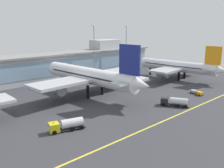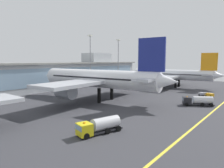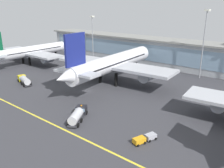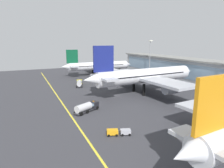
{
  "view_description": "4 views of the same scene",
  "coord_description": "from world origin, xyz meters",
  "px_view_note": "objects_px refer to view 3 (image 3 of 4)",
  "views": [
    {
      "loc": [
        -54.43,
        -58.7,
        25.68
      ],
      "look_at": [
        3.02,
        3.31,
        5.5
      ],
      "focal_mm": 39.11,
      "sensor_mm": 36.0,
      "label": 1
    },
    {
      "loc": [
        -52.23,
        -34.12,
        13.76
      ],
      "look_at": [
        6.57,
        11.82,
        5.11
      ],
      "focal_mm": 33.22,
      "sensor_mm": 36.0,
      "label": 2
    },
    {
      "loc": [
        52.66,
        -52.8,
        27.74
      ],
      "look_at": [
        8.95,
        1.68,
        4.07
      ],
      "focal_mm": 37.59,
      "sensor_mm": 36.0,
      "label": 3
    },
    {
      "loc": [
        69.45,
        -33.84,
        21.56
      ],
      "look_at": [
        -7.59,
        1.22,
        3.34
      ],
      "focal_mm": 31.81,
      "sensor_mm": 36.0,
      "label": 4
    }
  ],
  "objects_px": {
    "apron_light_mast_centre": "(204,35)",
    "apron_light_mast_east": "(92,30)",
    "airliner_near_right": "(113,63)",
    "service_truck_far": "(78,114)",
    "airliner_near_left": "(30,51)",
    "fuel_tanker_truck": "(24,80)",
    "baggage_tug_near": "(144,139)"
  },
  "relations": [
    {
      "from": "baggage_tug_near",
      "to": "apron_light_mast_east",
      "type": "distance_m",
      "value": 87.11
    },
    {
      "from": "airliner_near_left",
      "to": "airliner_near_right",
      "type": "bearing_deg",
      "value": -86.73
    },
    {
      "from": "airliner_near_left",
      "to": "apron_light_mast_east",
      "type": "xyz_separation_m",
      "value": [
        14.29,
        29.41,
        8.63
      ]
    },
    {
      "from": "airliner_near_left",
      "to": "service_truck_far",
      "type": "distance_m",
      "value": 67.91
    },
    {
      "from": "airliner_near_left",
      "to": "airliner_near_right",
      "type": "distance_m",
      "value": 50.02
    },
    {
      "from": "apron_light_mast_east",
      "to": "service_truck_far",
      "type": "bearing_deg",
      "value": -49.84
    },
    {
      "from": "baggage_tug_near",
      "to": "apron_light_mast_centre",
      "type": "relative_size",
      "value": 0.22
    },
    {
      "from": "airliner_near_left",
      "to": "fuel_tanker_truck",
      "type": "height_order",
      "value": "airliner_near_left"
    },
    {
      "from": "airliner_near_right",
      "to": "baggage_tug_near",
      "type": "xyz_separation_m",
      "value": [
        30.58,
        -27.64,
        -6.54
      ]
    },
    {
      "from": "baggage_tug_near",
      "to": "service_truck_far",
      "type": "bearing_deg",
      "value": -65.08
    },
    {
      "from": "apron_light_mast_centre",
      "to": "apron_light_mast_east",
      "type": "bearing_deg",
      "value": 178.93
    },
    {
      "from": "airliner_near_right",
      "to": "fuel_tanker_truck",
      "type": "bearing_deg",
      "value": 128.13
    },
    {
      "from": "baggage_tug_near",
      "to": "apron_light_mast_centre",
      "type": "height_order",
      "value": "apron_light_mast_centre"
    },
    {
      "from": "baggage_tug_near",
      "to": "service_truck_far",
      "type": "xyz_separation_m",
      "value": [
        -18.48,
        -1.79,
        0.72
      ]
    },
    {
      "from": "baggage_tug_near",
      "to": "apron_light_mast_east",
      "type": "bearing_deg",
      "value": -110.21
    },
    {
      "from": "fuel_tanker_truck",
      "to": "service_truck_far",
      "type": "relative_size",
      "value": 1.03
    },
    {
      "from": "fuel_tanker_truck",
      "to": "apron_light_mast_centre",
      "type": "xyz_separation_m",
      "value": [
        47.91,
        48.02,
        15.39
      ]
    },
    {
      "from": "baggage_tug_near",
      "to": "fuel_tanker_truck",
      "type": "bearing_deg",
      "value": -76.51
    },
    {
      "from": "service_truck_far",
      "to": "apron_light_mast_east",
      "type": "relative_size",
      "value": 0.41
    },
    {
      "from": "airliner_near_left",
      "to": "apron_light_mast_east",
      "type": "bearing_deg",
      "value": -25.2
    },
    {
      "from": "service_truck_far",
      "to": "apron_light_mast_east",
      "type": "xyz_separation_m",
      "value": [
        -47.76,
        56.61,
        13.21
      ]
    },
    {
      "from": "airliner_near_left",
      "to": "baggage_tug_near",
      "type": "bearing_deg",
      "value": -106.79
    },
    {
      "from": "apron_light_mast_east",
      "to": "apron_light_mast_centre",
      "type": "bearing_deg",
      "value": -1.07
    },
    {
      "from": "airliner_near_left",
      "to": "airliner_near_right",
      "type": "height_order",
      "value": "airliner_near_right"
    },
    {
      "from": "baggage_tug_near",
      "to": "apron_light_mast_east",
      "type": "height_order",
      "value": "apron_light_mast_east"
    },
    {
      "from": "airliner_near_right",
      "to": "apron_light_mast_east",
      "type": "relative_size",
      "value": 2.47
    },
    {
      "from": "airliner_near_right",
      "to": "baggage_tug_near",
      "type": "bearing_deg",
      "value": -135.87
    },
    {
      "from": "airliner_near_left",
      "to": "service_truck_far",
      "type": "relative_size",
      "value": 5.16
    },
    {
      "from": "airliner_near_right",
      "to": "service_truck_far",
      "type": "bearing_deg",
      "value": -161.41
    },
    {
      "from": "fuel_tanker_truck",
      "to": "apron_light_mast_centre",
      "type": "bearing_deg",
      "value": -118.67
    },
    {
      "from": "baggage_tug_near",
      "to": "service_truck_far",
      "type": "height_order",
      "value": "service_truck_far"
    },
    {
      "from": "airliner_near_left",
      "to": "airliner_near_right",
      "type": "relative_size",
      "value": 0.85
    }
  ]
}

